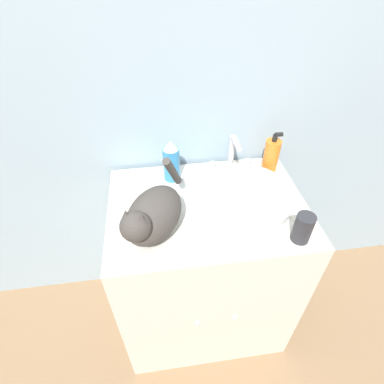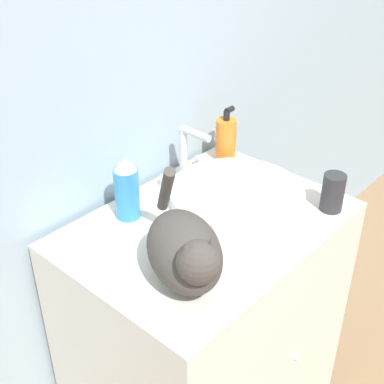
{
  "view_description": "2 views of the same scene",
  "coord_description": "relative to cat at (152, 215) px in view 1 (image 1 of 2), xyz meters",
  "views": [
    {
      "loc": [
        -0.17,
        -0.54,
        1.63
      ],
      "look_at": [
        -0.07,
        0.22,
        0.95
      ],
      "focal_mm": 28.0,
      "sensor_mm": 36.0,
      "label": 1
    },
    {
      "loc": [
        -0.89,
        -0.48,
        1.66
      ],
      "look_at": [
        -0.06,
        0.27,
        0.96
      ],
      "focal_mm": 50.0,
      "sensor_mm": 36.0,
      "label": 2
    }
  ],
  "objects": [
    {
      "name": "soap_bottle",
      "position": [
        0.52,
        0.3,
        -0.01
      ],
      "size": [
        0.07,
        0.07,
        0.18
      ],
      "color": "orange",
      "rests_on": "vanity_cabinet"
    },
    {
      "name": "vanity_cabinet",
      "position": [
        0.21,
        0.11,
        -0.5
      ],
      "size": [
        0.75,
        0.56,
        0.83
      ],
      "color": "silver",
      "rests_on": "ground_plane"
    },
    {
      "name": "cup",
      "position": [
        0.49,
        -0.1,
        -0.03
      ],
      "size": [
        0.06,
        0.06,
        0.11
      ],
      "color": "#2D2D33",
      "rests_on": "vanity_cabinet"
    },
    {
      "name": "spray_bottle",
      "position": [
        0.09,
        0.29,
        0.0
      ],
      "size": [
        0.07,
        0.07,
        0.18
      ],
      "color": "#338CCC",
      "rests_on": "vanity_cabinet"
    },
    {
      "name": "sink_basin",
      "position": [
        0.35,
        0.12,
        -0.07
      ],
      "size": [
        0.38,
        0.38,
        0.04
      ],
      "color": "silver",
      "rests_on": "vanity_cabinet"
    },
    {
      "name": "cat",
      "position": [
        0.0,
        0.0,
        0.0
      ],
      "size": [
        0.27,
        0.34,
        0.23
      ],
      "rotation": [
        0.0,
        0.0,
        -2.1
      ],
      "color": "#47423D",
      "rests_on": "vanity_cabinet"
    },
    {
      "name": "faucet",
      "position": [
        0.35,
        0.32,
        -0.01
      ],
      "size": [
        0.19,
        0.12,
        0.17
      ],
      "color": "silver",
      "rests_on": "vanity_cabinet"
    },
    {
      "name": "wall_back",
      "position": [
        0.21,
        0.43,
        0.33
      ],
      "size": [
        6.0,
        0.05,
        2.5
      ],
      "color": "#9EB7C6",
      "rests_on": "ground_plane"
    },
    {
      "name": "ground_plane",
      "position": [
        0.21,
        -0.16,
        -0.92
      ],
      "size": [
        8.0,
        8.0,
        0.0
      ],
      "primitive_type": "plane",
      "color": "#997551"
    }
  ]
}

